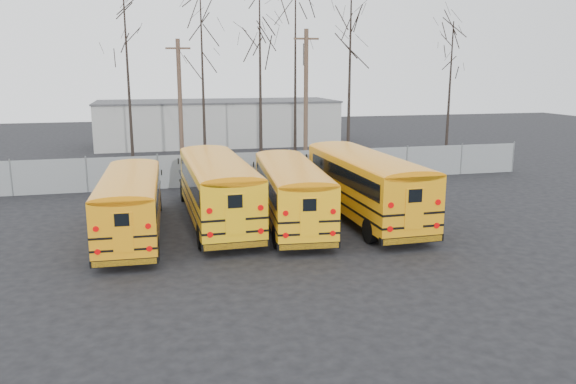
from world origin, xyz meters
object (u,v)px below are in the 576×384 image
object	(u,v)px
bus_d	(364,180)
utility_pole_right	(306,100)
bus_c	(291,188)
utility_pole_left	(180,107)
bus_b	(217,184)
bus_a	(131,200)

from	to	relation	value
bus_d	utility_pole_right	size ratio (longest dim) A/B	1.20
bus_c	utility_pole_left	xyz separation A→B (m)	(-4.01, 13.31, 2.84)
utility_pole_left	utility_pole_right	size ratio (longest dim) A/B	0.92
bus_c	utility_pole_right	bearing A→B (deg)	76.97
bus_b	bus_d	world-z (taller)	bus_d
utility_pole_left	bus_d	bearing A→B (deg)	-49.64
bus_d	bus_c	bearing A→B (deg)	-178.53
bus_c	utility_pole_left	world-z (taller)	utility_pole_left
bus_d	bus_b	bearing A→B (deg)	172.11
bus_a	bus_c	size ratio (longest dim) A/B	0.95
bus_a	utility_pole_right	size ratio (longest dim) A/B	1.05
bus_b	utility_pole_right	size ratio (longest dim) A/B	1.17
bus_d	utility_pole_right	bearing A→B (deg)	85.42
bus_b	utility_pole_left	world-z (taller)	utility_pole_left
bus_b	bus_c	xyz separation A→B (m)	(3.21, -0.99, -0.12)
bus_a	bus_b	xyz separation A→B (m)	(3.76, 1.36, 0.19)
bus_a	bus_b	size ratio (longest dim) A/B	0.90
utility_pole_left	utility_pole_right	bearing A→B (deg)	10.40
bus_b	bus_d	size ratio (longest dim) A/B	0.97
bus_a	bus_d	world-z (taller)	bus_d
bus_a	utility_pole_left	xyz separation A→B (m)	(2.95, 13.68, 2.91)
bus_b	bus_d	bearing A→B (deg)	-8.16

